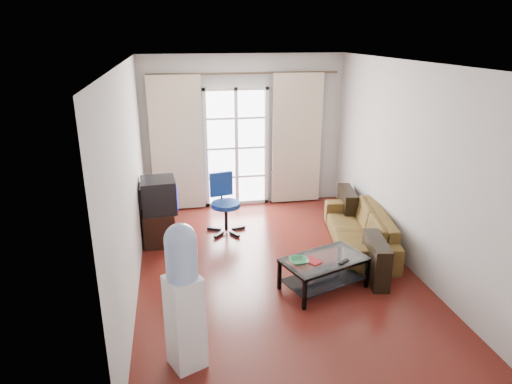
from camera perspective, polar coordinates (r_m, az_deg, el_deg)
floor at (r=6.28m, az=2.41°, el=-9.59°), size 5.20×5.20×0.00m
ceiling at (r=5.51m, az=2.82°, el=15.81°), size 5.20×5.20×0.00m
wall_back at (r=8.23m, az=-1.51°, el=7.51°), size 3.60×0.02×2.70m
wall_front at (r=3.47m, az=12.46°, el=-10.33°), size 3.60×0.02×2.70m
wall_left at (r=5.64m, az=-15.53°, el=1.20°), size 0.02×5.20×2.70m
wall_right at (r=6.39m, az=18.55°, el=3.02°), size 0.02×5.20×2.70m
french_door at (r=8.21m, az=-2.47°, el=5.51°), size 1.16×0.06×2.15m
curtain_rod at (r=7.98m, az=-1.46°, el=14.63°), size 3.30×0.04×0.04m
curtain_left at (r=8.04m, az=-9.88°, el=5.87°), size 0.90×0.07×2.35m
curtain_right at (r=8.34m, az=5.13°, el=6.56°), size 0.90×0.07×2.35m
radiator at (r=8.56m, az=3.96°, el=0.87°), size 0.64×0.12×0.64m
sofa at (r=6.96m, az=12.80°, el=-4.50°), size 2.19×1.43×0.56m
coffee_table at (r=5.78m, az=8.46°, el=-9.51°), size 1.16×0.90×0.41m
bowl at (r=5.56m, az=5.38°, el=-8.59°), size 0.24×0.24×0.06m
book at (r=5.56m, az=6.61°, el=-8.82°), size 0.33×0.33×0.02m
remote at (r=5.66m, az=10.92°, el=-8.57°), size 0.16×0.13×0.02m
tv_stand at (r=7.13m, az=-11.97°, el=-4.07°), size 0.47×0.70×0.51m
crt_tv at (r=6.91m, az=-12.27°, el=-0.39°), size 0.58×0.57×0.49m
task_chair at (r=7.30m, az=-3.84°, el=-2.89°), size 0.77×0.77×0.94m
water_cooler at (r=4.32m, az=-9.03°, el=-12.56°), size 0.40×0.40×1.47m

